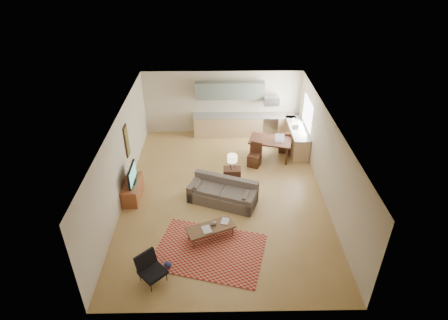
{
  "coord_description": "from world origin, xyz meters",
  "views": [
    {
      "loc": [
        -0.17,
        -9.98,
        7.57
      ],
      "look_at": [
        0.0,
        0.3,
        1.15
      ],
      "focal_mm": 30.0,
      "sensor_mm": 36.0,
      "label": 1
    }
  ],
  "objects_px": {
    "coffee_table": "(211,232)",
    "tv_credenza": "(133,190)",
    "sofa": "(223,192)",
    "dining_table": "(270,149)",
    "console_table": "(232,177)",
    "armchair": "(152,270)"
  },
  "relations": [
    {
      "from": "console_table",
      "to": "coffee_table",
      "type": "bearing_deg",
      "value": -104.53
    },
    {
      "from": "armchair",
      "to": "tv_credenza",
      "type": "height_order",
      "value": "armchair"
    },
    {
      "from": "armchair",
      "to": "console_table",
      "type": "height_order",
      "value": "armchair"
    },
    {
      "from": "console_table",
      "to": "dining_table",
      "type": "height_order",
      "value": "dining_table"
    },
    {
      "from": "armchair",
      "to": "sofa",
      "type": "bearing_deg",
      "value": 16.41
    },
    {
      "from": "tv_credenza",
      "to": "sofa",
      "type": "bearing_deg",
      "value": -6.1
    },
    {
      "from": "coffee_table",
      "to": "tv_credenza",
      "type": "xyz_separation_m",
      "value": [
        -2.57,
        1.95,
        0.09
      ]
    },
    {
      "from": "console_table",
      "to": "dining_table",
      "type": "xyz_separation_m",
      "value": [
        1.51,
        1.78,
        0.05
      ]
    },
    {
      "from": "coffee_table",
      "to": "armchair",
      "type": "distance_m",
      "value": 2.07
    },
    {
      "from": "coffee_table",
      "to": "dining_table",
      "type": "relative_size",
      "value": 0.87
    },
    {
      "from": "coffee_table",
      "to": "dining_table",
      "type": "bearing_deg",
      "value": 39.55
    },
    {
      "from": "sofa",
      "to": "coffee_table",
      "type": "relative_size",
      "value": 1.64
    },
    {
      "from": "tv_credenza",
      "to": "coffee_table",
      "type": "bearing_deg",
      "value": -37.17
    },
    {
      "from": "tv_credenza",
      "to": "console_table",
      "type": "xyz_separation_m",
      "value": [
        3.26,
        0.61,
        0.05
      ]
    },
    {
      "from": "console_table",
      "to": "dining_table",
      "type": "bearing_deg",
      "value": 50.28
    },
    {
      "from": "coffee_table",
      "to": "console_table",
      "type": "bearing_deg",
      "value": 51.33
    },
    {
      "from": "sofa",
      "to": "dining_table",
      "type": "relative_size",
      "value": 1.44
    },
    {
      "from": "coffee_table",
      "to": "sofa",
      "type": "bearing_deg",
      "value": 54.1
    },
    {
      "from": "sofa",
      "to": "tv_credenza",
      "type": "bearing_deg",
      "value": -164.99
    },
    {
      "from": "coffee_table",
      "to": "tv_credenza",
      "type": "distance_m",
      "value": 3.23
    },
    {
      "from": "armchair",
      "to": "tv_credenza",
      "type": "xyz_separation_m",
      "value": [
        -1.15,
        3.45,
        -0.08
      ]
    },
    {
      "from": "tv_credenza",
      "to": "console_table",
      "type": "distance_m",
      "value": 3.32
    }
  ]
}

